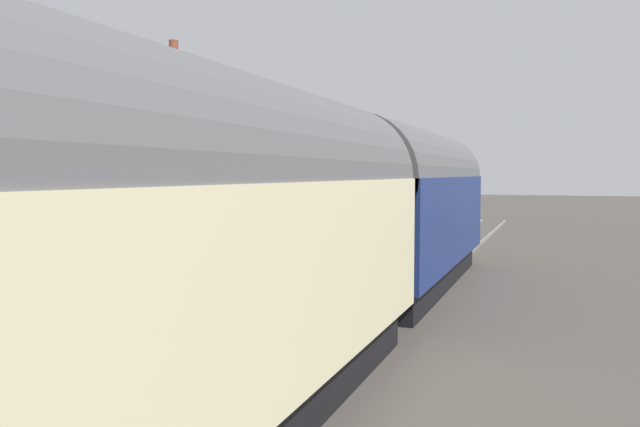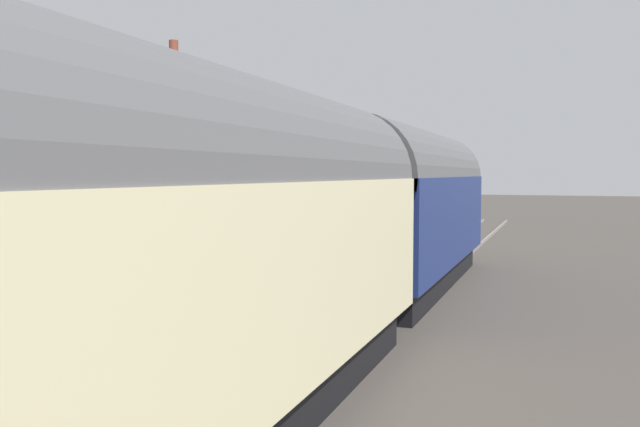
{
  "view_description": "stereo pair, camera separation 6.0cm",
  "coord_description": "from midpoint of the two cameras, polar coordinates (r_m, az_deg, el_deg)",
  "views": [
    {
      "loc": [
        -16.16,
        -4.68,
        3.09
      ],
      "look_at": [
        0.4,
        1.5,
        1.98
      ],
      "focal_mm": 35.69,
      "sensor_mm": 36.0,
      "label": 1
    },
    {
      "loc": [
        -16.14,
        -4.74,
        3.09
      ],
      "look_at": [
        0.4,
        1.5,
        1.98
      ],
      "focal_mm": 35.69,
      "sensor_mm": 36.0,
      "label": 2
    }
  ],
  "objects": [
    {
      "name": "planter_by_door",
      "position": [
        13.62,
        -6.98,
        -4.12
      ],
      "size": [
        0.82,
        0.32,
        0.61
      ],
      "color": "teal",
      "rests_on": "platform"
    },
    {
      "name": "rail_far",
      "position": [
        17.04,
        4.76,
        -6.62
      ],
      "size": [
        52.0,
        0.08,
        0.14
      ],
      "primitive_type": "cube",
      "color": "gray",
      "rests_on": "ground"
    },
    {
      "name": "train",
      "position": [
        12.47,
        2.62,
        -0.4
      ],
      "size": [
        20.83,
        2.73,
        4.32
      ],
      "color": "black",
      "rests_on": "ground"
    },
    {
      "name": "rail_near",
      "position": [
        16.72,
        9.55,
        -6.86
      ],
      "size": [
        52.0,
        0.08,
        0.14
      ],
      "primitive_type": "cube",
      "color": "gray",
      "rests_on": "ground"
    },
    {
      "name": "planter_bench_right",
      "position": [
        30.34,
        -1.33,
        0.16
      ],
      "size": [
        1.06,
        0.32,
        0.62
      ],
      "color": "#9E5138",
      "rests_on": "platform"
    },
    {
      "name": "bench_by_lamp",
      "position": [
        23.32,
        0.86,
        -0.43
      ],
      "size": [
        1.41,
        0.47,
        0.88
      ],
      "color": "teal",
      "rests_on": "platform"
    },
    {
      "name": "ground_plane",
      "position": [
        17.1,
        4.17,
        -6.82
      ],
      "size": [
        160.0,
        160.0,
        0.0
      ],
      "primitive_type": "plane",
      "color": "#423D38"
    },
    {
      "name": "platform_edge_coping",
      "position": [
        17.32,
        0.43,
        -3.38
      ],
      "size": [
        32.0,
        0.36,
        0.02
      ],
      "primitive_type": "cube",
      "color": "beige",
      "rests_on": "platform"
    },
    {
      "name": "station_sign_board",
      "position": [
        17.36,
        -2.34,
        0.54
      ],
      "size": [
        0.96,
        0.06,
        1.57
      ],
      "color": "black",
      "rests_on": "platform"
    },
    {
      "name": "platform",
      "position": [
        18.67,
        -8.58,
        -4.45
      ],
      "size": [
        32.0,
        6.57,
        0.98
      ],
      "primitive_type": "cube",
      "color": "#A39B8C",
      "rests_on": "ground"
    },
    {
      "name": "bench_mid_platform",
      "position": [
        25.6,
        3.49,
        -0.08
      ],
      "size": [
        1.41,
        0.46,
        0.88
      ],
      "color": "teal",
      "rests_on": "platform"
    },
    {
      "name": "tree_far_left",
      "position": [
        28.56,
        -12.72,
        8.35
      ],
      "size": [
        4.74,
        4.09,
        7.66
      ],
      "color": "#4C3828",
      "rests_on": "ground"
    },
    {
      "name": "planter_edge_far",
      "position": [
        24.06,
        -2.63,
        -0.36
      ],
      "size": [
        0.57,
        0.57,
        0.87
      ],
      "color": "#9E5138",
      "rests_on": "platform"
    },
    {
      "name": "bench_platform_end",
      "position": [
        11.23,
        -21.94,
        -5.03
      ],
      "size": [
        1.42,
        0.49,
        0.88
      ],
      "color": "teal",
      "rests_on": "platform"
    },
    {
      "name": "station_building",
      "position": [
        18.68,
        -10.49,
        1.73
      ],
      "size": [
        7.43,
        3.45,
        5.63
      ],
      "color": "white",
      "rests_on": "platform"
    }
  ]
}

